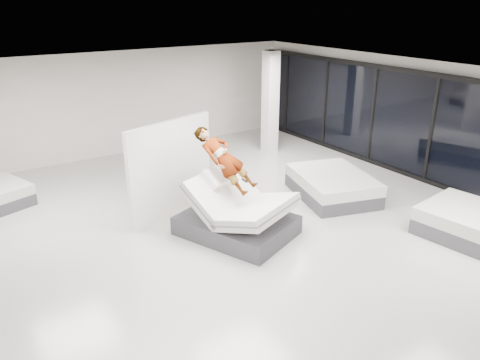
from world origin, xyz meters
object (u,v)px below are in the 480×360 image
(remote, at_px, (245,180))
(column, at_px, (270,103))
(hero_bed, at_px, (238,215))
(divider_panel, at_px, (171,169))
(person, at_px, (225,171))
(flat_bed_right_near, at_px, (480,226))
(flat_bed_right_far, at_px, (332,185))

(remote, distance_m, column, 5.62)
(hero_bed, distance_m, column, 5.90)
(divider_panel, bearing_deg, person, -85.49)
(person, bearing_deg, flat_bed_right_near, -59.74)
(flat_bed_right_near, xyz_separation_m, column, (-0.03, 7.16, 1.30))
(person, xyz_separation_m, divider_panel, (-0.56, 1.37, -0.25))
(flat_bed_right_far, bearing_deg, hero_bed, -173.50)
(person, distance_m, flat_bed_right_near, 5.37)
(flat_bed_right_far, xyz_separation_m, column, (0.92, 3.84, 1.30))
(hero_bed, xyz_separation_m, person, (-0.12, 0.30, 0.91))
(remote, distance_m, flat_bed_right_far, 3.00)
(divider_panel, relative_size, column, 0.76)
(remote, bearing_deg, person, 122.15)
(column, bearing_deg, person, -136.52)
(divider_panel, bearing_deg, remote, -78.82)
(hero_bed, distance_m, remote, 0.75)
(flat_bed_right_near, bearing_deg, divider_panel, 135.42)
(flat_bed_right_near, distance_m, column, 7.27)
(hero_bed, xyz_separation_m, flat_bed_right_far, (3.07, 0.35, -0.14))
(hero_bed, xyz_separation_m, divider_panel, (-0.68, 1.67, 0.67))
(flat_bed_right_far, bearing_deg, remote, -174.11)
(remote, bearing_deg, hero_bed, 172.98)
(divider_panel, xyz_separation_m, flat_bed_right_far, (3.75, -1.32, -0.80))
(person, relative_size, flat_bed_right_near, 0.70)
(remote, xyz_separation_m, flat_bed_right_near, (3.80, -3.02, -0.85))
(person, bearing_deg, flat_bed_right_far, -20.59)
(flat_bed_right_far, bearing_deg, person, -179.11)
(remote, relative_size, divider_panel, 0.06)
(hero_bed, distance_m, person, 0.97)
(flat_bed_right_far, distance_m, column, 4.16)
(hero_bed, height_order, person, person)
(hero_bed, relative_size, flat_bed_right_near, 1.13)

